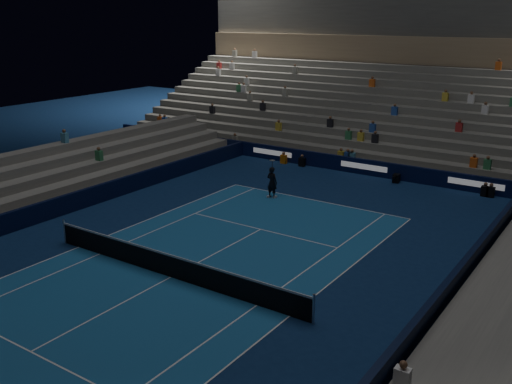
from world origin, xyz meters
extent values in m
plane|color=#0C224B|center=(0.00, 0.00, 0.00)|extent=(90.00, 90.00, 0.00)
cube|color=#1A5591|center=(0.00, 0.00, 0.01)|extent=(10.97, 23.77, 0.01)
cube|color=black|center=(0.00, 18.50, 0.50)|extent=(44.00, 0.25, 1.00)
cube|color=black|center=(9.70, 0.00, 0.50)|extent=(0.25, 37.00, 1.00)
cube|color=black|center=(-9.70, 0.00, 0.50)|extent=(0.25, 37.00, 1.00)
cube|color=#62635E|center=(0.00, 19.50, 0.25)|extent=(44.00, 1.00, 0.50)
cube|color=#62635E|center=(0.00, 20.50, 0.50)|extent=(44.00, 1.00, 1.00)
cube|color=#62635E|center=(0.00, 21.50, 0.75)|extent=(44.00, 1.00, 1.50)
cube|color=#62635E|center=(0.00, 22.50, 1.00)|extent=(44.00, 1.00, 2.00)
cube|color=#62635E|center=(0.00, 23.50, 1.25)|extent=(44.00, 1.00, 2.50)
cube|color=#62635E|center=(0.00, 24.50, 1.50)|extent=(44.00, 1.00, 3.00)
cube|color=#62635E|center=(0.00, 25.50, 1.75)|extent=(44.00, 1.00, 3.50)
cube|color=#62635E|center=(0.00, 26.50, 2.00)|extent=(44.00, 1.00, 4.00)
cube|color=#62635E|center=(0.00, 27.50, 2.25)|extent=(44.00, 1.00, 4.50)
cube|color=#62635E|center=(0.00, 28.50, 2.50)|extent=(44.00, 1.00, 5.00)
cube|color=#62635E|center=(0.00, 29.50, 2.75)|extent=(44.00, 1.00, 5.50)
cube|color=#62635E|center=(0.00, 30.50, 3.00)|extent=(44.00, 1.00, 6.00)
cube|color=#887154|center=(0.00, 31.60, 7.10)|extent=(44.00, 0.60, 2.20)
cube|color=#434341|center=(0.00, 33.00, 9.70)|extent=(44.00, 2.40, 3.00)
cube|color=slate|center=(10.50, 0.00, 0.25)|extent=(1.00, 37.00, 0.50)
cube|color=slate|center=(11.50, 0.00, 0.50)|extent=(1.00, 37.00, 1.00)
cube|color=slate|center=(12.50, 0.00, 0.75)|extent=(1.00, 37.00, 1.50)
cube|color=slate|center=(-10.50, 0.00, 0.25)|extent=(1.00, 37.00, 0.50)
cylinder|color=#B2B2B7|center=(-6.40, 0.00, 0.55)|extent=(0.10, 0.10, 1.10)
cylinder|color=#B2B2B7|center=(6.40, 0.00, 0.55)|extent=(0.10, 0.10, 1.10)
cube|color=black|center=(0.00, 0.00, 0.45)|extent=(12.80, 0.03, 0.90)
cube|color=white|center=(0.00, 0.00, 0.94)|extent=(12.80, 0.04, 0.08)
imported|color=black|center=(-2.28, 10.97, 0.90)|extent=(0.68, 0.46, 1.80)
cube|color=black|center=(2.41, 17.87, 0.26)|extent=(0.44, 0.52, 0.53)
cylinder|color=black|center=(2.41, 17.46, 0.42)|extent=(0.19, 0.36, 0.16)
camera|label=1|loc=(14.53, -15.42, 10.01)|focal=40.69mm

